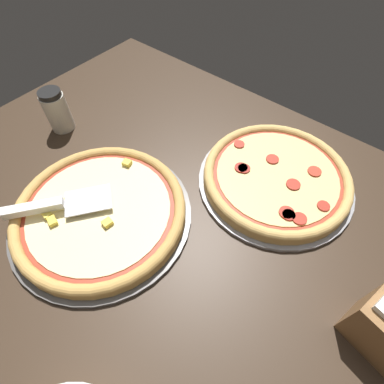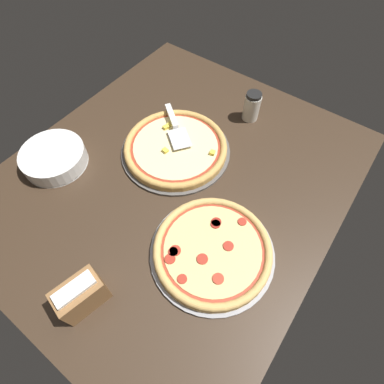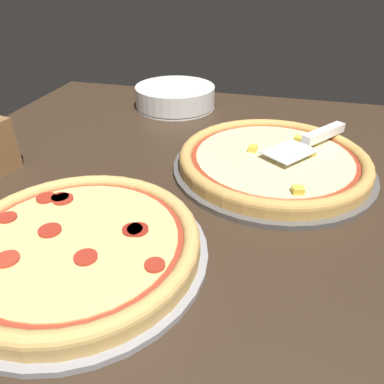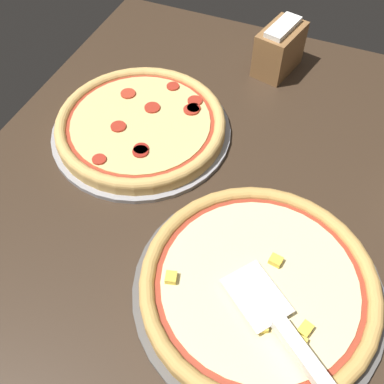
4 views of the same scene
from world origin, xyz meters
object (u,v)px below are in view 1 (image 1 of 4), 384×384
at_px(parmesan_shaker, 57,111).
at_px(pizza_front, 100,211).
at_px(serving_spatula, 46,206).
at_px(pizza_back, 277,176).

bearing_deg(parmesan_shaker, pizza_front, -22.38).
height_order(pizza_front, serving_spatula, serving_spatula).
bearing_deg(parmesan_shaker, serving_spatula, -40.15).
relative_size(pizza_front, parmesan_shaker, 3.20).
bearing_deg(serving_spatula, parmesan_shaker, 139.85).
distance_m(pizza_front, parmesan_shaker, 0.36).
relative_size(serving_spatula, parmesan_shaker, 1.74).
relative_size(pizza_front, pizza_back, 1.08).
height_order(pizza_front, pizza_back, pizza_front).
distance_m(pizza_back, parmesan_shaker, 0.63).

